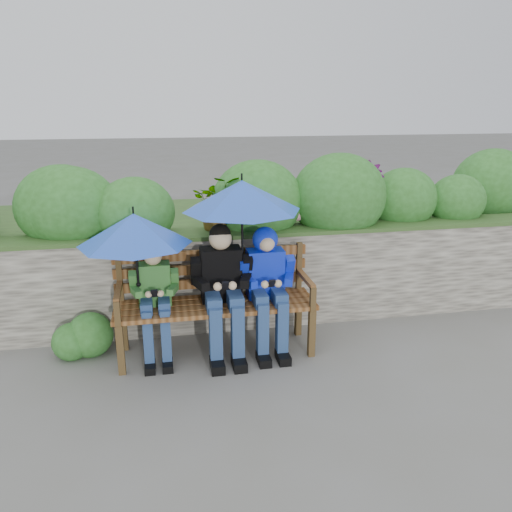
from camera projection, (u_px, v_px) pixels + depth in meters
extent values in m
plane|color=#626158|center=(258.00, 355.00, 4.72)|extent=(60.00, 60.00, 0.00)
cube|color=#585349|center=(244.00, 279.00, 5.27)|extent=(8.00, 0.40, 1.00)
cube|color=#314723|center=(244.00, 232.00, 5.12)|extent=(8.00, 0.42, 0.04)
cube|color=#314723|center=(229.00, 249.00, 6.40)|extent=(8.00, 2.00, 0.96)
ellipsoid|color=#295C1E|center=(63.00, 207.00, 5.00)|extent=(0.94, 0.75, 0.85)
ellipsoid|color=#295C1E|center=(135.00, 212.00, 4.96)|extent=(0.79, 0.63, 0.71)
ellipsoid|color=#295C1E|center=(257.00, 201.00, 5.25)|extent=(0.96, 0.77, 0.87)
ellipsoid|color=#295C1E|center=(339.00, 197.00, 5.36)|extent=(1.04, 0.83, 0.94)
ellipsoid|color=#295C1E|center=(403.00, 199.00, 5.64)|extent=(0.78, 0.63, 0.71)
ellipsoid|color=#295C1E|center=(457.00, 201.00, 5.72)|extent=(0.67, 0.54, 0.61)
ellipsoid|color=#295C1E|center=(491.00, 185.00, 6.18)|extent=(1.00, 0.80, 0.90)
ellipsoid|color=#295C1E|center=(72.00, 208.00, 4.95)|extent=(0.93, 0.74, 0.83)
sphere|color=pink|center=(102.00, 223.00, 4.92)|extent=(0.14, 0.14, 0.14)
sphere|color=pink|center=(298.00, 214.00, 5.28)|extent=(0.14, 0.14, 0.14)
sphere|color=pink|center=(399.00, 210.00, 5.49)|extent=(0.14, 0.14, 0.14)
imported|color=#295C1E|center=(217.00, 202.00, 5.08)|extent=(0.50, 0.44, 0.56)
imported|color=#295C1E|center=(365.00, 192.00, 5.35)|extent=(0.37, 0.37, 0.66)
sphere|color=#295C1E|center=(90.00, 335.00, 4.71)|extent=(0.43, 0.43, 0.43)
sphere|color=#295C1E|center=(71.00, 342.00, 4.64)|extent=(0.36, 0.36, 0.36)
cube|color=#4B371C|center=(121.00, 350.00, 4.32)|extent=(0.06, 0.06, 0.46)
cube|color=#4B371C|center=(124.00, 327.00, 4.76)|extent=(0.06, 0.06, 0.46)
cube|color=#4B371C|center=(312.00, 333.00, 4.63)|extent=(0.06, 0.06, 0.46)
cube|color=#4B371C|center=(298.00, 313.00, 5.07)|extent=(0.06, 0.06, 0.46)
cube|color=brown|center=(218.00, 314.00, 4.44)|extent=(1.85, 0.10, 0.04)
cube|color=brown|center=(217.00, 308.00, 4.56)|extent=(1.85, 0.10, 0.04)
cube|color=brown|center=(215.00, 303.00, 4.69)|extent=(1.85, 0.10, 0.04)
cube|color=brown|center=(213.00, 297.00, 4.81)|extent=(1.85, 0.10, 0.04)
cube|color=#4B371C|center=(120.00, 279.00, 4.63)|extent=(0.05, 0.05, 0.51)
cube|color=brown|center=(118.00, 291.00, 4.40)|extent=(0.05, 0.48, 0.04)
cube|color=#4B371C|center=(117.00, 314.00, 4.22)|extent=(0.05, 0.05, 0.23)
cube|color=#4B371C|center=(299.00, 267.00, 4.94)|extent=(0.05, 0.05, 0.51)
cube|color=brown|center=(306.00, 279.00, 4.72)|extent=(0.05, 0.48, 0.04)
cube|color=#4B371C|center=(313.00, 299.00, 4.53)|extent=(0.05, 0.05, 0.23)
cube|color=brown|center=(212.00, 283.00, 4.83)|extent=(1.85, 0.04, 0.09)
cube|color=brown|center=(212.00, 268.00, 4.78)|extent=(1.85, 0.04, 0.09)
cube|color=brown|center=(212.00, 254.00, 4.74)|extent=(1.85, 0.04, 0.09)
cube|color=#41762D|center=(155.00, 284.00, 4.55)|extent=(0.29, 0.17, 0.39)
sphere|color=#DDB98A|center=(153.00, 256.00, 4.45)|extent=(0.16, 0.16, 0.16)
sphere|color=tan|center=(152.00, 253.00, 4.45)|extent=(0.15, 0.15, 0.15)
cube|color=navy|center=(147.00, 305.00, 4.45)|extent=(0.10, 0.27, 0.10)
cube|color=navy|center=(148.00, 340.00, 4.41)|extent=(0.09, 0.09, 0.55)
cube|color=black|center=(150.00, 367.00, 4.43)|extent=(0.09, 0.19, 0.07)
cube|color=navy|center=(164.00, 304.00, 4.48)|extent=(0.10, 0.27, 0.10)
cube|color=navy|center=(166.00, 338.00, 4.43)|extent=(0.09, 0.09, 0.55)
cube|color=black|center=(168.00, 366.00, 4.46)|extent=(0.09, 0.19, 0.07)
cube|color=#41762D|center=(133.00, 282.00, 4.46)|extent=(0.07, 0.16, 0.22)
cube|color=#41762D|center=(136.00, 292.00, 4.38)|extent=(0.11, 0.18, 0.06)
sphere|color=#DDB98A|center=(149.00, 294.00, 4.33)|extent=(0.06, 0.06, 0.06)
cube|color=#41762D|center=(175.00, 279.00, 4.53)|extent=(0.07, 0.16, 0.22)
cube|color=#41762D|center=(173.00, 290.00, 4.44)|extent=(0.11, 0.18, 0.06)
sphere|color=#DDB98A|center=(161.00, 294.00, 4.35)|extent=(0.06, 0.06, 0.06)
cube|color=black|center=(154.00, 293.00, 4.33)|extent=(0.06, 0.07, 0.09)
cube|color=black|center=(221.00, 274.00, 4.64)|extent=(0.37, 0.22, 0.51)
sphere|color=#DDB98A|center=(220.00, 239.00, 4.52)|extent=(0.21, 0.21, 0.21)
sphere|color=black|center=(220.00, 235.00, 4.52)|extent=(0.20, 0.20, 0.20)
cube|color=navy|center=(213.00, 300.00, 4.52)|extent=(0.13, 0.35, 0.13)
cube|color=navy|center=(216.00, 337.00, 4.44)|extent=(0.11, 0.12, 0.57)
cube|color=black|center=(217.00, 365.00, 4.45)|extent=(0.12, 0.24, 0.09)
cube|color=navy|center=(234.00, 299.00, 4.55)|extent=(0.13, 0.35, 0.13)
cube|color=navy|center=(238.00, 335.00, 4.47)|extent=(0.11, 0.12, 0.57)
cube|color=black|center=(239.00, 363.00, 4.48)|extent=(0.12, 0.24, 0.09)
cube|color=black|center=(196.00, 271.00, 4.53)|extent=(0.09, 0.20, 0.28)
cube|color=black|center=(201.00, 284.00, 4.43)|extent=(0.14, 0.23, 0.08)
sphere|color=#DDB98A|center=(218.00, 287.00, 4.36)|extent=(0.08, 0.08, 0.08)
cube|color=black|center=(247.00, 268.00, 4.62)|extent=(0.09, 0.20, 0.28)
cube|color=black|center=(246.00, 281.00, 4.50)|extent=(0.14, 0.23, 0.08)
sphere|color=#DDB98A|center=(232.00, 286.00, 4.38)|extent=(0.08, 0.08, 0.08)
cube|color=black|center=(225.00, 285.00, 4.36)|extent=(0.06, 0.07, 0.09)
cube|color=#001FC6|center=(265.00, 273.00, 4.73)|extent=(0.34, 0.20, 0.46)
sphere|color=#DDB98A|center=(266.00, 241.00, 4.61)|extent=(0.19, 0.19, 0.19)
sphere|color=#001FC6|center=(265.00, 240.00, 4.64)|extent=(0.24, 0.24, 0.24)
sphere|color=#DDB98A|center=(267.00, 244.00, 4.57)|extent=(0.14, 0.14, 0.14)
cube|color=navy|center=(259.00, 297.00, 4.61)|extent=(0.12, 0.32, 0.12)
cube|color=navy|center=(262.00, 332.00, 4.54)|extent=(0.10, 0.11, 0.56)
cube|color=black|center=(264.00, 359.00, 4.56)|extent=(0.11, 0.22, 0.08)
cube|color=navy|center=(278.00, 296.00, 4.64)|extent=(0.12, 0.32, 0.12)
cube|color=navy|center=(282.00, 331.00, 4.58)|extent=(0.10, 0.11, 0.56)
cube|color=black|center=(283.00, 357.00, 4.59)|extent=(0.11, 0.22, 0.08)
cube|color=#001FC6|center=(243.00, 270.00, 4.62)|extent=(0.08, 0.18, 0.26)
cube|color=#001FC6|center=(249.00, 282.00, 4.53)|extent=(0.13, 0.21, 0.07)
sphere|color=#DDB98A|center=(265.00, 284.00, 4.46)|extent=(0.07, 0.07, 0.07)
cube|color=#001FC6|center=(289.00, 267.00, 4.70)|extent=(0.08, 0.18, 0.26)
cube|color=#001FC6|center=(289.00, 279.00, 4.59)|extent=(0.13, 0.21, 0.07)
sphere|color=#DDB98A|center=(278.00, 284.00, 4.49)|extent=(0.07, 0.07, 0.07)
cube|color=black|center=(272.00, 283.00, 4.46)|extent=(0.06, 0.07, 0.09)
cone|color=blue|center=(134.00, 229.00, 4.26)|extent=(0.98, 0.98, 0.27)
cylinder|color=black|center=(133.00, 210.00, 4.21)|extent=(0.02, 0.02, 0.06)
cylinder|color=black|center=(137.00, 257.00, 4.34)|extent=(0.02, 0.02, 0.51)
sphere|color=black|center=(139.00, 284.00, 4.41)|extent=(0.04, 0.04, 0.04)
cone|color=blue|center=(242.00, 196.00, 4.43)|extent=(1.08, 1.08, 0.27)
cylinder|color=black|center=(242.00, 177.00, 4.38)|extent=(0.02, 0.02, 0.06)
cylinder|color=black|center=(242.00, 235.00, 4.54)|extent=(0.02, 0.02, 0.73)
sphere|color=black|center=(243.00, 273.00, 4.65)|extent=(0.04, 0.04, 0.04)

